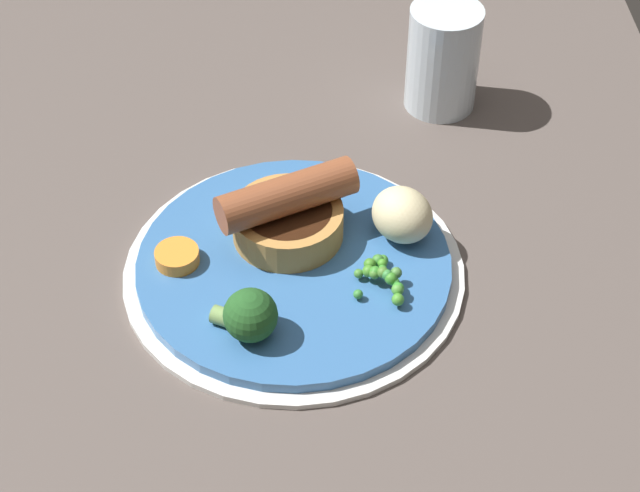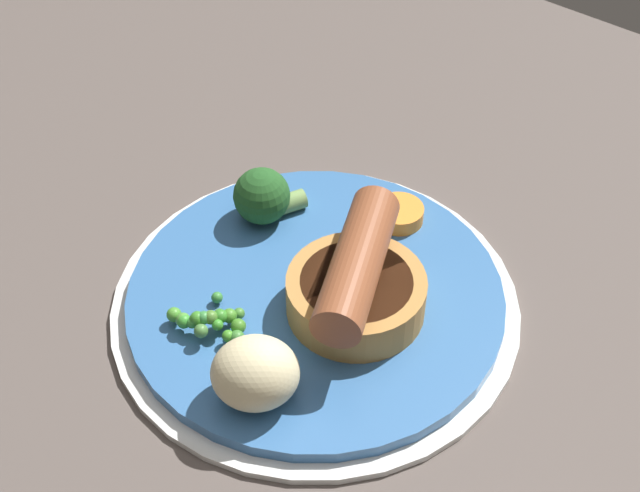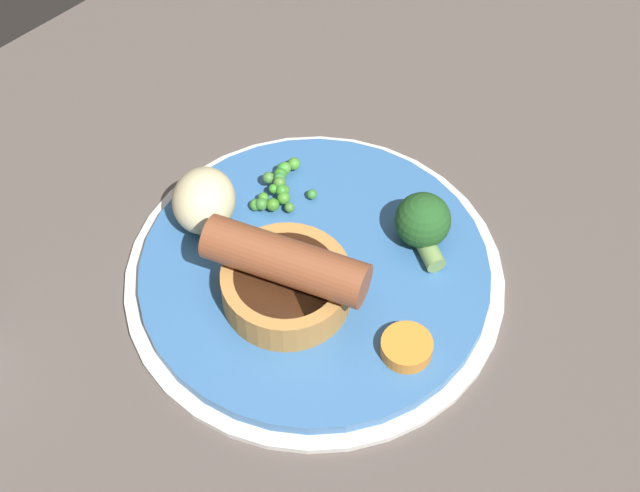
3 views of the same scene
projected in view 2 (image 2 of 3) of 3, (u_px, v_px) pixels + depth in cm
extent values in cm
cube|color=#564C47|center=(305.00, 248.00, 64.07)|extent=(110.00, 80.00, 3.00)
cylinder|color=silver|center=(315.00, 303.00, 57.88)|extent=(26.39, 26.39, 0.50)
cylinder|color=#386BA8|center=(315.00, 299.00, 57.57)|extent=(24.28, 24.28, 1.40)
cylinder|color=#BC8442|center=(356.00, 295.00, 55.05)|extent=(8.69, 8.69, 2.65)
cylinder|color=#472614|center=(356.00, 282.00, 54.23)|extent=(6.96, 6.96, 0.30)
cylinder|color=brown|center=(357.00, 263.00, 53.07)|extent=(7.32, 11.21, 3.03)
sphere|color=#3F8435|center=(237.00, 338.00, 53.43)|extent=(0.93, 0.93, 0.93)
sphere|color=green|center=(184.00, 321.00, 54.01)|extent=(0.90, 0.90, 0.90)
sphere|color=#398A38|center=(217.00, 298.00, 56.00)|extent=(0.74, 0.74, 0.74)
sphere|color=#428627|center=(238.00, 326.00, 53.95)|extent=(0.95, 0.95, 0.95)
sphere|color=#3B8C29|center=(197.00, 319.00, 53.75)|extent=(0.94, 0.94, 0.94)
sphere|color=green|center=(218.00, 325.00, 53.66)|extent=(0.70, 0.70, 0.70)
sphere|color=#458533|center=(239.00, 313.00, 54.93)|extent=(0.72, 0.72, 0.72)
sphere|color=green|center=(192.00, 323.00, 53.82)|extent=(0.73, 0.73, 0.73)
sphere|color=#398B3F|center=(204.00, 318.00, 53.69)|extent=(0.83, 0.83, 0.83)
sphere|color=#439428|center=(228.00, 336.00, 53.41)|extent=(0.76, 0.76, 0.76)
sphere|color=#4A9831|center=(177.00, 317.00, 54.49)|extent=(0.94, 0.94, 0.94)
sphere|color=#4E993A|center=(183.00, 320.00, 54.11)|extent=(0.93, 0.93, 0.93)
sphere|color=#4A833D|center=(201.00, 331.00, 53.27)|extent=(0.87, 0.87, 0.87)
sphere|color=#488831|center=(219.00, 315.00, 54.20)|extent=(0.80, 0.80, 0.80)
sphere|color=#48902C|center=(229.00, 316.00, 54.34)|extent=(0.93, 0.93, 0.93)
sphere|color=#4C8430|center=(211.00, 317.00, 53.74)|extent=(0.88, 0.88, 0.88)
sphere|color=#3A8C2C|center=(220.00, 316.00, 54.06)|extent=(0.90, 0.90, 0.90)
sphere|color=#428E33|center=(236.00, 346.00, 53.29)|extent=(0.88, 0.88, 0.88)
sphere|color=#235623|center=(262.00, 196.00, 60.74)|extent=(3.94, 3.94, 3.94)
cylinder|color=#7A9E56|center=(293.00, 200.00, 62.37)|extent=(2.18, 2.62, 1.38)
ellipsoid|color=beige|center=(255.00, 373.00, 49.70)|extent=(6.70, 6.62, 4.30)
cylinder|color=orange|center=(399.00, 214.00, 61.54)|extent=(4.05, 4.05, 1.12)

